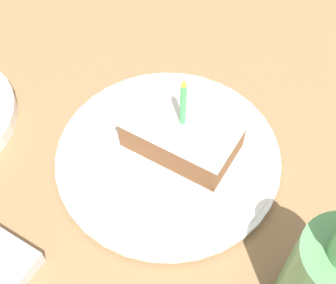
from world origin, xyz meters
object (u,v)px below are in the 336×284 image
(fork, at_px, (150,205))
(bottle, at_px, (328,281))
(cake_slice, at_px, (182,134))
(plate, at_px, (168,156))

(fork, distance_m, bottle, 0.21)
(cake_slice, relative_size, bottle, 0.72)
(plate, relative_size, cake_slice, 2.07)
(cake_slice, distance_m, fork, 0.10)
(plate, distance_m, fork, 0.08)
(bottle, bearing_deg, cake_slice, -115.46)
(cake_slice, bearing_deg, plate, -23.80)
(plate, height_order, cake_slice, cake_slice)
(cake_slice, height_order, bottle, bottle)
(cake_slice, bearing_deg, fork, 7.46)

